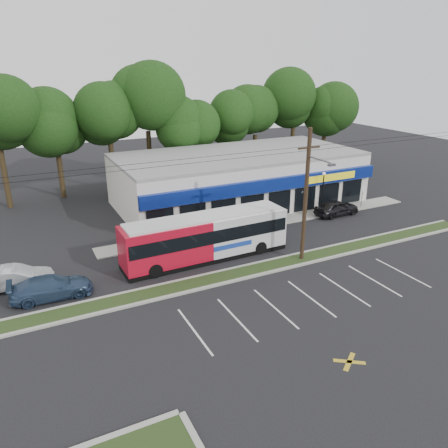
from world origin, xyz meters
name	(u,v)px	position (x,y,z in m)	size (l,w,h in m)	color
ground	(275,273)	(0.00, 0.00, 0.00)	(120.00, 120.00, 0.00)	black
grass_strip	(268,267)	(0.00, 1.00, 0.06)	(40.00, 1.60, 0.12)	#213415
curb_south	(274,271)	(0.00, 0.15, 0.07)	(40.00, 0.25, 0.14)	#9E9E93
curb_north	(262,262)	(0.00, 1.85, 0.07)	(40.00, 0.25, 0.14)	#9E9E93
sidewalk	(268,222)	(5.00, 9.00, 0.05)	(32.00, 2.20, 0.10)	#9E9E93
strip_mall	(238,178)	(5.50, 15.91, 2.65)	(25.00, 12.55, 5.30)	silver
utility_pole	(305,192)	(2.83, 0.93, 5.41)	(50.00, 2.77, 10.00)	black
lamp_post	(323,188)	(11.00, 8.80, 2.67)	(0.30, 0.30, 4.25)	black
sign_post	(362,193)	(16.00, 8.57, 1.56)	(0.45, 0.10, 2.23)	#59595E
tree_line	(188,113)	(4.00, 26.00, 8.42)	(46.76, 6.76, 11.83)	black
metrobus	(206,236)	(-3.41, 4.50, 1.84)	(13.01, 2.99, 3.48)	#B20D23
car_dark	(337,208)	(12.10, 7.84, 0.78)	(1.85, 4.59, 1.56)	black
car_silver	(16,278)	(-16.68, 5.85, 0.76)	(1.62, 4.63, 1.53)	#B2B7BB
car_blue	(51,287)	(-14.72, 3.50, 0.74)	(2.06, 5.08, 1.47)	navy
pedestrian_a	(257,230)	(2.00, 6.00, 0.88)	(0.64, 0.42, 1.76)	silver
pedestrian_b	(252,227)	(2.00, 6.84, 0.84)	(0.82, 0.64, 1.68)	#C1B1AE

